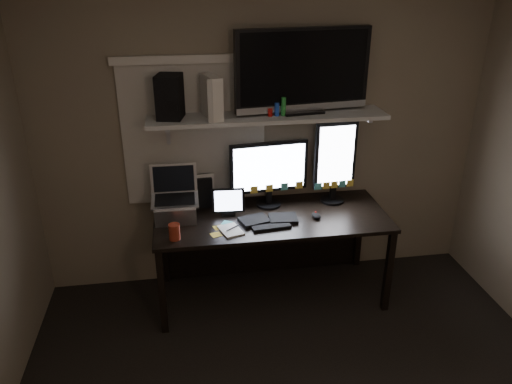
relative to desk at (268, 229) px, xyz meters
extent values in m
plane|color=gray|center=(0.00, 0.25, 0.70)|extent=(3.60, 0.00, 3.60)
cube|color=beige|center=(-0.55, 0.24, 0.75)|extent=(1.10, 0.02, 1.10)
cube|color=black|center=(0.00, -0.12, 0.16)|extent=(1.80, 0.75, 0.03)
cube|color=black|center=(0.00, 0.23, -0.20)|extent=(1.80, 0.02, 0.70)
cube|color=black|center=(-0.86, -0.46, -0.20)|extent=(0.05, 0.05, 0.70)
cube|color=black|center=(0.86, -0.46, -0.20)|extent=(0.05, 0.05, 0.70)
cube|color=black|center=(-0.86, 0.21, -0.20)|extent=(0.05, 0.05, 0.70)
cube|color=black|center=(0.86, 0.21, -0.20)|extent=(0.05, 0.05, 0.70)
cube|color=#BABAB5|center=(0.00, 0.08, 0.91)|extent=(1.80, 0.35, 0.03)
cube|color=black|center=(0.01, 0.07, 0.45)|extent=(0.63, 0.13, 0.55)
cube|color=black|center=(0.55, 0.07, 0.52)|extent=(0.35, 0.09, 0.69)
cube|color=black|center=(-0.04, -0.21, 0.19)|extent=(0.46, 0.22, 0.03)
ellipsoid|color=black|center=(0.34, -0.21, 0.19)|extent=(0.07, 0.11, 0.04)
cube|color=silver|center=(-0.34, -0.32, 0.18)|extent=(0.19, 0.23, 0.01)
cube|color=black|center=(-0.33, -0.05, 0.29)|extent=(0.26, 0.12, 0.22)
cube|color=black|center=(-0.54, 0.14, 0.31)|extent=(0.22, 0.11, 0.27)
cube|color=#BBBCC1|center=(-0.73, -0.06, 0.37)|extent=(0.36, 0.29, 0.40)
cylinder|color=maroon|center=(-0.74, -0.37, 0.24)|extent=(0.08, 0.08, 0.12)
cube|color=black|center=(0.27, 0.11, 1.24)|extent=(1.05, 0.32, 0.62)
cube|color=beige|center=(-0.42, 0.06, 1.08)|extent=(0.15, 0.27, 0.31)
cube|color=black|center=(-0.72, 0.10, 1.09)|extent=(0.21, 0.24, 0.32)
camera|label=1|loc=(-0.65, -3.51, 1.93)|focal=35.00mm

